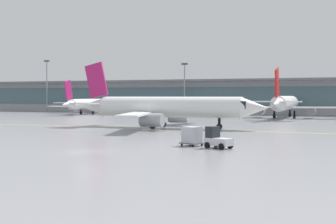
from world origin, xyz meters
name	(u,v)px	position (x,y,z in m)	size (l,w,h in m)	color
ground_plane	(90,152)	(0.00, 0.00, 0.00)	(400.00, 400.00, 0.00)	gray
taxiway_centreline_stripe	(164,129)	(-4.66, 29.64, 0.00)	(110.00, 0.36, 0.01)	yellow
terminal_concourse	(268,96)	(0.00, 93.98, 4.92)	(202.63, 11.00, 9.60)	#9EA3A8
gate_airplane_0	(89,104)	(-45.49, 75.42, 2.72)	(25.45, 27.38, 9.07)	white
gate_airplane_1	(285,104)	(7.58, 72.57, 3.25)	(30.48, 32.67, 10.85)	white
taxiing_regional_jet	(167,108)	(-5.08, 31.64, 3.21)	(32.19, 30.02, 10.69)	white
baggage_tug	(217,139)	(9.97, 7.02, 0.89)	(2.93, 2.35, 2.10)	silver
cargo_dolly_lead	(192,135)	(7.01, 8.20, 1.05)	(2.54, 2.26, 1.94)	#595B60
apron_light_mast_0	(47,84)	(-66.61, 85.51, 8.70)	(1.80, 0.36, 16.00)	gray
apron_light_mast_1	(185,86)	(-21.75, 86.70, 7.73)	(1.80, 0.36, 14.09)	gray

